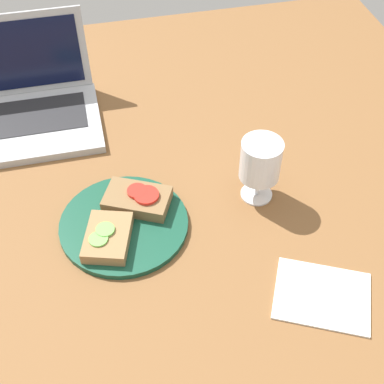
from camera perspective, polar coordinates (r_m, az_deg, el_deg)
name	(u,v)px	position (r cm, az deg, el deg)	size (l,w,h in cm)	color
wooden_table	(171,207)	(103.73, -2.22, -1.64)	(140.00, 140.00, 3.00)	brown
plate	(124,224)	(99.01, -7.27, -3.42)	(23.63, 23.63, 1.15)	#144733
sandwich_with_tomato	(138,199)	(100.14, -5.79, -0.77)	(13.99, 11.88, 3.09)	brown
sandwich_with_cucumber	(108,237)	(95.25, -9.00, -4.78)	(10.36, 12.25, 2.69)	#937047
wine_glass	(260,162)	(98.37, 7.31, 3.19)	(7.64, 7.64, 13.24)	white
laptop	(24,105)	(124.11, -17.48, 8.80)	(31.66, 26.42, 19.85)	#ADAFB5
napkin	(322,296)	(92.25, 13.71, -10.70)	(15.50, 12.13, 0.40)	white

